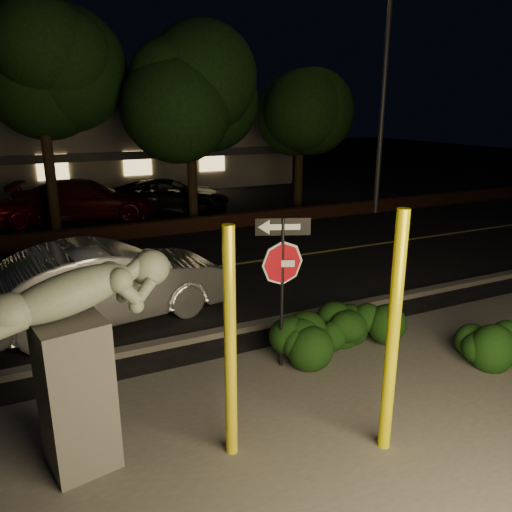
{
  "coord_description": "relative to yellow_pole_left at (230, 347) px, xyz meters",
  "views": [
    {
      "loc": [
        -3.53,
        -5.52,
        4.34
      ],
      "look_at": [
        0.4,
        2.71,
        1.6
      ],
      "focal_mm": 35.0,
      "sensor_mm": 36.0,
      "label": 1
    }
  ],
  "objects": [
    {
      "name": "tree_far_c",
      "position": [
        3.94,
        13.21,
        4.13
      ],
      "size": [
        4.8,
        4.8,
        7.84
      ],
      "color": "black",
      "rests_on": "ground"
    },
    {
      "name": "sculpture",
      "position": [
        -1.73,
        0.62,
        0.09
      ],
      "size": [
        2.47,
        1.08,
        2.63
      ],
      "rotation": [
        0.0,
        0.0,
        0.19
      ],
      "color": "#4C4944",
      "rests_on": "ground"
    },
    {
      "name": "yellow_pole_right",
      "position": [
        1.86,
        -0.76,
        0.08
      ],
      "size": [
        0.16,
        0.16,
        3.22
      ],
      "primitive_type": "cylinder",
      "color": "yellow",
      "rests_on": "ground"
    },
    {
      "name": "tree_far_b",
      "position": [
        -1.06,
        13.61,
        4.52
      ],
      "size": [
        5.2,
        5.2,
        8.41
      ],
      "color": "black",
      "rests_on": "ground"
    },
    {
      "name": "curb",
      "position": [
        1.44,
        3.31,
        -1.47
      ],
      "size": [
        80.0,
        0.25,
        0.12
      ],
      "primitive_type": "cube",
      "color": "#4C4944",
      "rests_on": "ground"
    },
    {
      "name": "hedge_right",
      "position": [
        3.44,
        1.84,
        -1.01
      ],
      "size": [
        1.77,
        1.35,
        1.03
      ],
      "primitive_type": "ellipsoid",
      "rotation": [
        0.0,
        0.0,
        -0.36
      ],
      "color": "black",
      "rests_on": "ground"
    },
    {
      "name": "silver_sedan",
      "position": [
        -0.71,
        5.01,
        -0.69
      ],
      "size": [
        5.27,
        2.45,
        1.67
      ],
      "primitive_type": "imported",
      "rotation": [
        0.0,
        0.0,
        1.71
      ],
      "color": "#B5B5BA",
      "rests_on": "ground"
    },
    {
      "name": "tree_far_d",
      "position": [
        8.94,
        13.71,
        3.89
      ],
      "size": [
        4.4,
        4.4,
        7.42
      ],
      "color": "black",
      "rests_on": "ground"
    },
    {
      "name": "hedge_far_right",
      "position": [
        5.1,
        0.36,
        -1.05
      ],
      "size": [
        1.61,
        1.31,
        0.97
      ],
      "primitive_type": "ellipsoid",
      "rotation": [
        0.0,
        0.0,
        -0.36
      ],
      "color": "black",
      "rests_on": "ground"
    },
    {
      "name": "streetlight",
      "position": [
        11.29,
        11.65,
        4.62
      ],
      "size": [
        1.46,
        0.82,
        10.34
      ],
      "rotation": [
        0.0,
        0.0,
        -0.41
      ],
      "color": "#4B4B50",
      "rests_on": "ground"
    },
    {
      "name": "parking_lot",
      "position": [
        1.44,
        17.41,
        -1.52
      ],
      "size": [
        40.0,
        12.0,
        0.01
      ],
      "primitive_type": "cube",
      "color": "black",
      "rests_on": "ground"
    },
    {
      "name": "ground",
      "position": [
        1.44,
        10.41,
        -1.53
      ],
      "size": [
        90.0,
        90.0,
        0.0
      ],
      "primitive_type": "plane",
      "color": "black",
      "rests_on": "ground"
    },
    {
      "name": "signpost",
      "position": [
        1.65,
        1.72,
        0.34
      ],
      "size": [
        0.84,
        0.36,
        2.63
      ],
      "rotation": [
        0.0,
        0.0,
        -0.38
      ],
      "color": "black",
      "rests_on": "ground"
    },
    {
      "name": "parked_car_dark",
      "position": [
        3.56,
        15.3,
        -0.82
      ],
      "size": [
        5.57,
        3.94,
        1.41
      ],
      "primitive_type": "imported",
      "rotation": [
        0.0,
        0.0,
        1.22
      ],
      "color": "black",
      "rests_on": "ground"
    },
    {
      "name": "road",
      "position": [
        1.44,
        7.41,
        -1.52
      ],
      "size": [
        80.0,
        8.0,
        0.01
      ],
      "primitive_type": "cube",
      "color": "black",
      "rests_on": "ground"
    },
    {
      "name": "building",
      "position": [
        1.44,
        25.4,
        0.47
      ],
      "size": [
        22.0,
        10.2,
        4.0
      ],
      "color": "#71695A",
      "rests_on": "ground"
    },
    {
      "name": "lane_marking",
      "position": [
        1.44,
        7.41,
        -1.51
      ],
      "size": [
        80.0,
        0.12,
        0.0
      ],
      "primitive_type": "cube",
      "color": "gold",
      "rests_on": "road"
    },
    {
      "name": "hedge_center",
      "position": [
        2.39,
        1.7,
        -1.06
      ],
      "size": [
        1.83,
        0.93,
        0.93
      ],
      "primitive_type": "ellipsoid",
      "rotation": [
        0.0,
        0.0,
        0.05
      ],
      "color": "black",
      "rests_on": "ground"
    },
    {
      "name": "patio",
      "position": [
        1.44,
        -0.59,
        -1.52
      ],
      "size": [
        14.0,
        6.0,
        0.02
      ],
      "primitive_type": "cube",
      "color": "#4C4944",
      "rests_on": "ground"
    },
    {
      "name": "brick_wall",
      "position": [
        1.44,
        11.71,
        -1.28
      ],
      "size": [
        40.0,
        0.35,
        0.5
      ],
      "primitive_type": "cube",
      "color": "#432215",
      "rests_on": "ground"
    },
    {
      "name": "yellow_pole_left",
      "position": [
        0.0,
        0.0,
        0.0
      ],
      "size": [
        0.15,
        0.15,
        3.06
      ],
      "primitive_type": "cylinder",
      "color": "yellow",
      "rests_on": "ground"
    },
    {
      "name": "parked_car_darkred",
      "position": [
        0.23,
        15.47,
        -0.74
      ],
      "size": [
        5.81,
        3.44,
        1.58
      ],
      "primitive_type": "imported",
      "rotation": [
        0.0,
        0.0,
        1.33
      ],
      "color": "#410E0F",
      "rests_on": "ground"
    }
  ]
}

